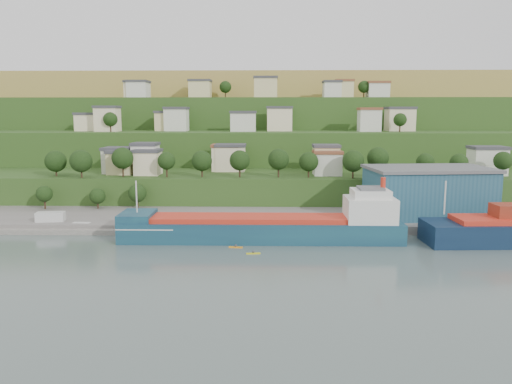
{
  "coord_description": "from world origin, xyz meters",
  "views": [
    {
      "loc": [
        -0.1,
        -101.23,
        28.58
      ],
      "look_at": [
        -2.94,
        15.0,
        10.26
      ],
      "focal_mm": 35.0,
      "sensor_mm": 36.0,
      "label": 1
    }
  ],
  "objects_px": {
    "cargo_ship_near": "(270,229)",
    "caravan": "(51,218)",
    "warehouse": "(428,191)",
    "kayak_orange": "(236,247)"
  },
  "relations": [
    {
      "from": "cargo_ship_near",
      "to": "kayak_orange",
      "type": "distance_m",
      "value": 10.14
    },
    {
      "from": "caravan",
      "to": "kayak_orange",
      "type": "relative_size",
      "value": 2.23
    },
    {
      "from": "cargo_ship_near",
      "to": "kayak_orange",
      "type": "relative_size",
      "value": 21.07
    },
    {
      "from": "warehouse",
      "to": "cargo_ship_near",
      "type": "bearing_deg",
      "value": -160.64
    },
    {
      "from": "caravan",
      "to": "cargo_ship_near",
      "type": "bearing_deg",
      "value": -18.13
    },
    {
      "from": "warehouse",
      "to": "kayak_orange",
      "type": "relative_size",
      "value": 10.85
    },
    {
      "from": "cargo_ship_near",
      "to": "caravan",
      "type": "relative_size",
      "value": 9.47
    },
    {
      "from": "caravan",
      "to": "kayak_orange",
      "type": "height_order",
      "value": "caravan"
    },
    {
      "from": "cargo_ship_near",
      "to": "caravan",
      "type": "distance_m",
      "value": 55.56
    },
    {
      "from": "cargo_ship_near",
      "to": "caravan",
      "type": "bearing_deg",
      "value": 169.7
    }
  ]
}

